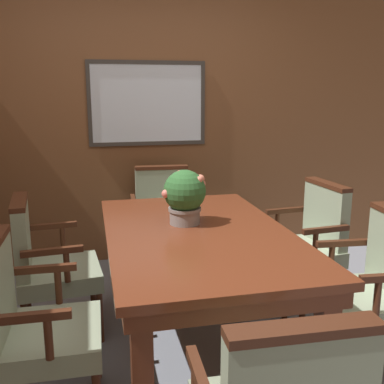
{
  "coord_description": "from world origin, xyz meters",
  "views": [
    {
      "loc": [
        -0.47,
        -2.23,
        1.55
      ],
      "look_at": [
        0.12,
        0.38,
        0.95
      ],
      "focal_mm": 42.0,
      "sensor_mm": 36.0,
      "label": 1
    }
  ],
  "objects_px": {
    "chair_right_near": "(370,284)",
    "chair_left_near": "(30,322)",
    "dining_table": "(198,246)",
    "potted_plant": "(185,195)",
    "chair_right_far": "(308,239)",
    "chair_head_far": "(164,216)",
    "chair_left_far": "(47,262)"
  },
  "relations": [
    {
      "from": "chair_right_near",
      "to": "chair_left_near",
      "type": "bearing_deg",
      "value": -84.55
    },
    {
      "from": "dining_table",
      "to": "potted_plant",
      "type": "bearing_deg",
      "value": 105.58
    },
    {
      "from": "dining_table",
      "to": "chair_right_far",
      "type": "distance_m",
      "value": 1.02
    },
    {
      "from": "chair_right_near",
      "to": "chair_right_far",
      "type": "bearing_deg",
      "value": -177.04
    },
    {
      "from": "chair_head_far",
      "to": "chair_right_far",
      "type": "distance_m",
      "value": 1.27
    },
    {
      "from": "chair_right_near",
      "to": "chair_right_far",
      "type": "xyz_separation_m",
      "value": [
        0.03,
        0.8,
        0.0
      ]
    },
    {
      "from": "chair_left_far",
      "to": "dining_table",
      "type": "bearing_deg",
      "value": -117.35
    },
    {
      "from": "chair_right_near",
      "to": "potted_plant",
      "type": "bearing_deg",
      "value": -115.64
    },
    {
      "from": "chair_left_far",
      "to": "potted_plant",
      "type": "height_order",
      "value": "potted_plant"
    },
    {
      "from": "chair_right_near",
      "to": "potted_plant",
      "type": "height_order",
      "value": "potted_plant"
    },
    {
      "from": "chair_left_near",
      "to": "chair_right_far",
      "type": "xyz_separation_m",
      "value": [
        1.84,
        0.81,
        0.0
      ]
    },
    {
      "from": "chair_right_far",
      "to": "chair_left_near",
      "type": "bearing_deg",
      "value": -71.14
    },
    {
      "from": "chair_head_far",
      "to": "chair_right_far",
      "type": "xyz_separation_m",
      "value": [
        0.93,
        -0.87,
        0.0
      ]
    },
    {
      "from": "chair_left_far",
      "to": "chair_left_near",
      "type": "bearing_deg",
      "value": 173.81
    },
    {
      "from": "chair_left_far",
      "to": "chair_head_far",
      "type": "relative_size",
      "value": 1.0
    },
    {
      "from": "chair_head_far",
      "to": "potted_plant",
      "type": "xyz_separation_m",
      "value": [
        -0.05,
        -1.11,
        0.44
      ]
    },
    {
      "from": "dining_table",
      "to": "chair_right_far",
      "type": "relative_size",
      "value": 1.92
    },
    {
      "from": "chair_right_far",
      "to": "potted_plant",
      "type": "height_order",
      "value": "potted_plant"
    },
    {
      "from": "dining_table",
      "to": "chair_head_far",
      "type": "bearing_deg",
      "value": 89.91
    },
    {
      "from": "potted_plant",
      "to": "chair_head_far",
      "type": "bearing_deg",
      "value": 87.63
    },
    {
      "from": "chair_left_far",
      "to": "chair_right_far",
      "type": "bearing_deg",
      "value": -94.28
    },
    {
      "from": "chair_left_near",
      "to": "chair_right_far",
      "type": "bearing_deg",
      "value": -65.21
    },
    {
      "from": "chair_left_near",
      "to": "chair_right_near",
      "type": "bearing_deg",
      "value": -88.52
    },
    {
      "from": "chair_left_far",
      "to": "chair_right_near",
      "type": "distance_m",
      "value": 1.96
    },
    {
      "from": "chair_left_near",
      "to": "chair_right_near",
      "type": "xyz_separation_m",
      "value": [
        1.81,
        0.02,
        0.0
      ]
    },
    {
      "from": "chair_head_far",
      "to": "chair_left_near",
      "type": "height_order",
      "value": "same"
    },
    {
      "from": "chair_right_near",
      "to": "potted_plant",
      "type": "xyz_separation_m",
      "value": [
        -0.94,
        0.56,
        0.44
      ]
    },
    {
      "from": "chair_head_far",
      "to": "chair_right_far",
      "type": "relative_size",
      "value": 1.0
    },
    {
      "from": "dining_table",
      "to": "chair_left_near",
      "type": "height_order",
      "value": "chair_left_near"
    },
    {
      "from": "chair_left_near",
      "to": "chair_right_near",
      "type": "distance_m",
      "value": 1.81
    },
    {
      "from": "potted_plant",
      "to": "chair_left_near",
      "type": "bearing_deg",
      "value": -146.48
    },
    {
      "from": "chair_head_far",
      "to": "chair_right_near",
      "type": "distance_m",
      "value": 1.89
    }
  ]
}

